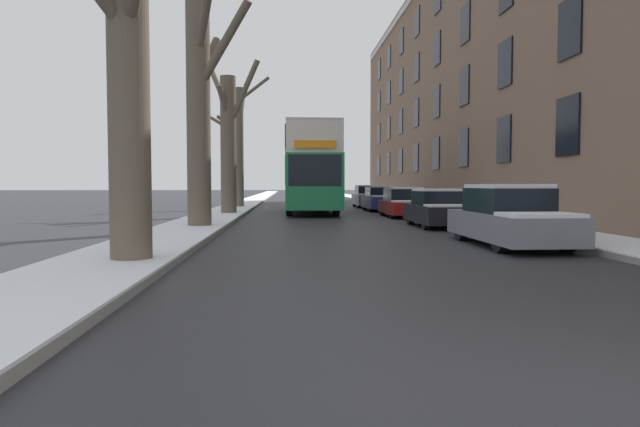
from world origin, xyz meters
TOP-DOWN VIEW (x-y plane):
  - sidewalk_left at (-5.26, 53.00)m, footprint 2.20×130.00m
  - sidewalk_right at (5.26, 53.00)m, footprint 2.20×130.00m
  - terrace_facade_right at (10.85, 28.92)m, footprint 9.10×52.11m
  - bare_tree_left_0 at (-4.90, 6.92)m, footprint 2.36×3.76m
  - bare_tree_left_1 at (-4.93, 15.17)m, footprint 2.22×2.25m
  - bare_tree_left_2 at (-4.88, 23.45)m, footprint 2.69×2.29m
  - bare_tree_left_3 at (-5.06, 31.40)m, footprint 3.69×2.52m
  - double_decker_bus at (-0.97, 27.09)m, footprint 2.60×11.48m
  - parked_car_0 at (3.11, 9.99)m, footprint 1.70×4.54m
  - parked_car_1 at (3.11, 16.14)m, footprint 1.78×3.97m
  - parked_car_2 at (3.11, 22.28)m, footprint 1.70×4.17m
  - parked_car_3 at (3.11, 28.37)m, footprint 1.78×4.23m
  - parked_car_4 at (3.11, 33.40)m, footprint 1.80×3.99m
  - pedestrian_left_sidewalk at (-5.22, 18.23)m, footprint 0.38×0.38m

SIDE VIEW (x-z plane):
  - sidewalk_left at x=-5.26m, z-range 0.00..0.16m
  - sidewalk_right at x=5.26m, z-range 0.00..0.16m
  - parked_car_1 at x=3.11m, z-range -0.04..1.28m
  - parked_car_2 at x=3.11m, z-range -0.05..1.30m
  - parked_car_3 at x=3.11m, z-range -0.05..1.36m
  - parked_car_4 at x=3.11m, z-range -0.05..1.39m
  - parked_car_0 at x=3.11m, z-range -0.06..1.41m
  - pedestrian_left_sidewalk at x=-5.22m, z-range 0.09..1.83m
  - double_decker_bus at x=-0.97m, z-range 0.29..4.66m
  - bare_tree_left_0 at x=-4.90m, z-range -0.35..6.77m
  - bare_tree_left_2 at x=-4.88m, z-range -0.06..7.14m
  - bare_tree_left_3 at x=-5.06m, z-range 0.01..7.87m
  - bare_tree_left_1 at x=-4.93m, z-range 0.20..7.92m
  - terrace_facade_right at x=10.85m, z-range 0.00..14.71m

